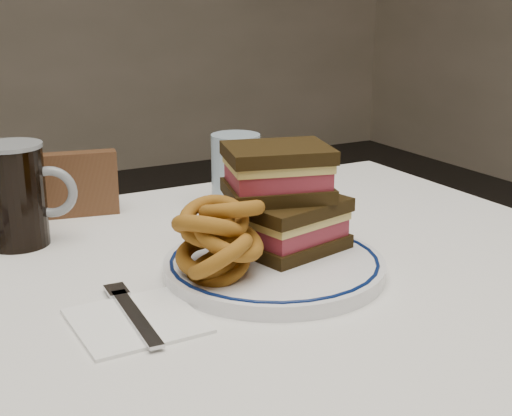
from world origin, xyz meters
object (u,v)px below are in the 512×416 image
main_plate (274,265)px  chair_far (9,359)px  reuben_sandwich (284,198)px  beer_mug (17,194)px

main_plate → chair_far: bearing=118.1°
reuben_sandwich → beer_mug: bearing=141.8°
chair_far → reuben_sandwich: reuben_sandwich is taller
chair_far → beer_mug: beer_mug is taller
chair_far → reuben_sandwich: (0.29, -0.45, 0.37)m
reuben_sandwich → beer_mug: reuben_sandwich is taller
main_plate → reuben_sandwich: reuben_sandwich is taller
chair_far → reuben_sandwich: 0.66m
beer_mug → reuben_sandwich: bearing=-38.2°
main_plate → reuben_sandwich: size_ratio=1.71×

